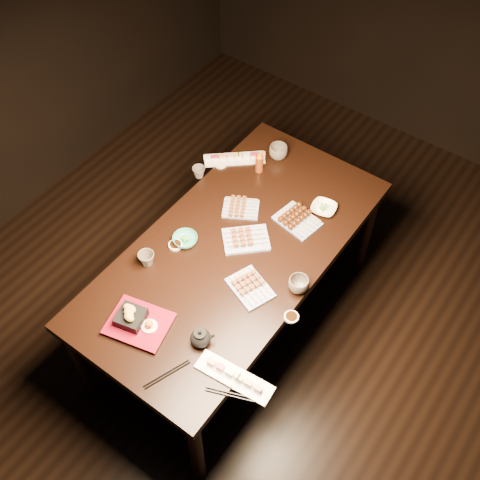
% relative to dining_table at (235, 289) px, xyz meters
% --- Properties ---
extents(ground, '(5.00, 5.00, 0.00)m').
position_rel_dining_table_xyz_m(ground, '(0.21, -0.29, -0.38)').
color(ground, black).
rests_on(ground, ground).
extents(dining_table, '(1.37, 1.98, 0.75)m').
position_rel_dining_table_xyz_m(dining_table, '(0.00, 0.00, 0.00)').
color(dining_table, black).
rests_on(dining_table, ground).
extents(sushi_platter_near, '(0.38, 0.13, 0.04)m').
position_rel_dining_table_xyz_m(sushi_platter_near, '(0.43, -0.59, 0.40)').
color(sushi_platter_near, white).
rests_on(sushi_platter_near, dining_table).
extents(sushi_platter_far, '(0.33, 0.31, 0.04)m').
position_rel_dining_table_xyz_m(sushi_platter_far, '(-0.39, 0.53, 0.40)').
color(sushi_platter_far, white).
rests_on(sushi_platter_far, dining_table).
extents(yakitori_plate_center, '(0.29, 0.29, 0.06)m').
position_rel_dining_table_xyz_m(yakitori_plate_center, '(0.02, 0.08, 0.41)').
color(yakitori_plate_center, '#828EB6').
rests_on(yakitori_plate_center, dining_table).
extents(yakitori_plate_right, '(0.27, 0.23, 0.06)m').
position_rel_dining_table_xyz_m(yakitori_plate_right, '(0.21, -0.16, 0.40)').
color(yakitori_plate_right, '#828EB6').
rests_on(yakitori_plate_right, dining_table).
extents(yakitori_plate_left, '(0.24, 0.22, 0.05)m').
position_rel_dining_table_xyz_m(yakitori_plate_left, '(-0.13, 0.24, 0.40)').
color(yakitori_plate_left, '#828EB6').
rests_on(yakitori_plate_left, dining_table).
extents(tsukune_plate, '(0.25, 0.20, 0.06)m').
position_rel_dining_table_xyz_m(tsukune_plate, '(0.17, 0.35, 0.40)').
color(tsukune_plate, '#828EB6').
rests_on(tsukune_plate, dining_table).
extents(edamame_bowl_green, '(0.16, 0.16, 0.04)m').
position_rel_dining_table_xyz_m(edamame_bowl_green, '(-0.23, -0.12, 0.40)').
color(edamame_bowl_green, teal).
rests_on(edamame_bowl_green, dining_table).
extents(edamame_bowl_cream, '(0.16, 0.16, 0.03)m').
position_rel_dining_table_xyz_m(edamame_bowl_cream, '(0.24, 0.50, 0.39)').
color(edamame_bowl_cream, '#F3EBC7').
rests_on(edamame_bowl_cream, dining_table).
extents(tempura_tray, '(0.33, 0.29, 0.11)m').
position_rel_dining_table_xyz_m(tempura_tray, '(-0.09, -0.63, 0.43)').
color(tempura_tray, black).
rests_on(tempura_tray, dining_table).
extents(teacup_near_left, '(0.09, 0.09, 0.08)m').
position_rel_dining_table_xyz_m(teacup_near_left, '(-0.30, -0.34, 0.41)').
color(teacup_near_left, '#53493F').
rests_on(teacup_near_left, dining_table).
extents(teacup_mid_right, '(0.14, 0.14, 0.08)m').
position_rel_dining_table_xyz_m(teacup_mid_right, '(0.40, -0.02, 0.42)').
color(teacup_mid_right, '#53493F').
rests_on(teacup_mid_right, dining_table).
extents(teacup_far_left, '(0.07, 0.07, 0.07)m').
position_rel_dining_table_xyz_m(teacup_far_left, '(-0.47, 0.30, 0.41)').
color(teacup_far_left, '#53493F').
rests_on(teacup_far_left, dining_table).
extents(teacup_far_right, '(0.15, 0.15, 0.09)m').
position_rel_dining_table_xyz_m(teacup_far_right, '(-0.20, 0.70, 0.42)').
color(teacup_far_right, '#53493F').
rests_on(teacup_far_right, dining_table).
extents(teapot, '(0.16, 0.16, 0.10)m').
position_rel_dining_table_xyz_m(teapot, '(0.20, -0.53, 0.42)').
color(teapot, black).
rests_on(teapot, dining_table).
extents(condiment_bottle, '(0.06, 0.06, 0.14)m').
position_rel_dining_table_xyz_m(condiment_bottle, '(-0.22, 0.54, 0.45)').
color(condiment_bottle, '#672B0D').
rests_on(condiment_bottle, dining_table).
extents(sauce_dish_west, '(0.09, 0.09, 0.01)m').
position_rel_dining_table_xyz_m(sauce_dish_west, '(-0.26, -0.17, 0.38)').
color(sauce_dish_west, white).
rests_on(sauce_dish_west, dining_table).
extents(sauce_dish_east, '(0.08, 0.08, 0.01)m').
position_rel_dining_table_xyz_m(sauce_dish_east, '(0.24, 0.52, 0.38)').
color(sauce_dish_east, white).
rests_on(sauce_dish_east, dining_table).
extents(sauce_dish_se, '(0.10, 0.10, 0.01)m').
position_rel_dining_table_xyz_m(sauce_dish_se, '(0.47, -0.17, 0.38)').
color(sauce_dish_se, white).
rests_on(sauce_dish_se, dining_table).
extents(sauce_dish_nw, '(0.09, 0.09, 0.01)m').
position_rel_dining_table_xyz_m(sauce_dish_nw, '(-0.43, 0.45, 0.38)').
color(sauce_dish_nw, white).
rests_on(sauce_dish_nw, dining_table).
extents(chopsticks_near, '(0.10, 0.23, 0.01)m').
position_rel_dining_table_xyz_m(chopsticks_near, '(0.18, -0.75, 0.38)').
color(chopsticks_near, black).
rests_on(chopsticks_near, dining_table).
extents(chopsticks_se, '(0.24, 0.11, 0.01)m').
position_rel_dining_table_xyz_m(chopsticks_se, '(0.47, -0.66, 0.38)').
color(chopsticks_se, black).
rests_on(chopsticks_se, dining_table).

